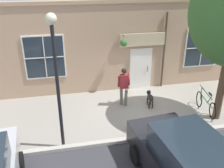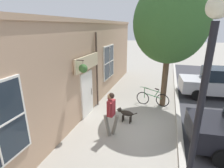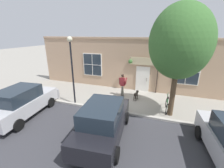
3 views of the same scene
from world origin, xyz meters
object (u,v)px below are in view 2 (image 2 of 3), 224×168
at_px(street_tree_by_curb, 170,25).
at_px(street_lamp, 202,99).
at_px(parked_car_far_end, 220,83).
at_px(dog_on_leash, 126,113).
at_px(pedestrian_walking, 111,110).
at_px(leaning_bicycle, 152,98).

bearing_deg(street_tree_by_curb, street_lamp, -84.25).
bearing_deg(parked_car_far_end, street_lamp, -106.72).
distance_m(dog_on_leash, street_lamp, 5.06).
relative_size(dog_on_leash, parked_car_far_end, 0.22).
distance_m(pedestrian_walking, dog_on_leash, 1.33).
xyz_separation_m(pedestrian_walking, dog_on_leash, (0.31, 1.12, -0.65)).
distance_m(leaning_bicycle, parked_car_far_end, 4.42).
distance_m(parked_car_far_end, street_lamp, 9.02).
xyz_separation_m(leaning_bicycle, parked_car_far_end, (3.67, 2.42, 0.50)).
xyz_separation_m(street_tree_by_curb, parked_car_far_end, (3.16, 2.17, -3.24)).
relative_size(pedestrian_walking, dog_on_leash, 1.81).
distance_m(leaning_bicycle, street_lamp, 6.62).
distance_m(dog_on_leash, street_tree_by_curb, 4.64).
distance_m(street_tree_by_curb, leaning_bicycle, 3.78).
distance_m(pedestrian_walking, parked_car_far_end, 7.53).
relative_size(street_tree_by_curb, parked_car_far_end, 1.38).
bearing_deg(street_lamp, street_tree_by_curb, 95.75).
relative_size(parked_car_far_end, street_lamp, 0.99).
relative_size(leaning_bicycle, parked_car_far_end, 0.39).
relative_size(dog_on_leash, leaning_bicycle, 0.56).
distance_m(pedestrian_walking, leaning_bicycle, 3.57).
xyz_separation_m(pedestrian_walking, parked_car_far_end, (4.94, 5.68, -0.20)).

